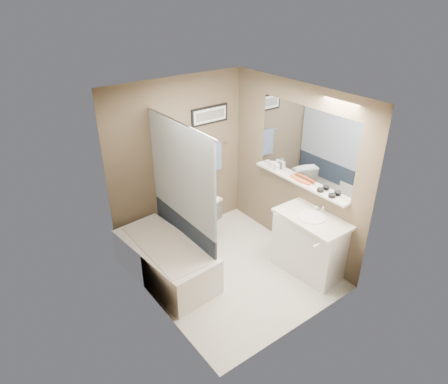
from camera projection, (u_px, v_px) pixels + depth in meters
ground at (231, 270)px, 5.45m from camera, size 2.50×2.50×0.00m
ceiling at (232, 97)px, 4.33m from camera, size 2.20×2.50×0.04m
wall_back at (179, 161)px, 5.76m from camera, size 2.20×0.04×2.40m
wall_front at (306, 239)px, 4.02m from camera, size 2.20×0.04×2.40m
wall_left at (152, 221)px, 4.32m from camera, size 0.04×2.50×2.40m
wall_right at (294, 171)px, 5.46m from camera, size 0.04×2.50×2.40m
tile_surround at (133, 218)px, 4.76m from camera, size 0.02×1.55×2.00m
curtain_rod at (178, 122)px, 4.63m from camera, size 0.02×1.55×0.02m
curtain_upper at (181, 173)px, 4.94m from camera, size 0.03×1.45×1.28m
curtain_lower at (184, 228)px, 5.32m from camera, size 0.03×1.45×0.36m
mirror at (305, 145)px, 5.16m from camera, size 0.02×1.60×1.00m
shelf at (299, 182)px, 5.38m from camera, size 0.12×1.60×0.03m
towel_bar at (211, 146)px, 5.99m from camera, size 0.60×0.02×0.02m
towel at (212, 158)px, 6.06m from camera, size 0.34×0.05×0.44m
art_frame at (210, 115)px, 5.78m from camera, size 0.62×0.02×0.26m
art_mat at (210, 115)px, 5.77m from camera, size 0.56×0.00×0.20m
art_image at (210, 115)px, 5.76m from camera, size 0.50×0.00×0.13m
door at (339, 237)px, 4.39m from camera, size 0.80×0.02×2.00m
door_handle at (316, 246)px, 4.26m from camera, size 0.10×0.02×0.02m
bathtub at (166, 261)px, 5.24m from camera, size 0.83×1.56×0.50m
tub_rim at (164, 245)px, 5.12m from camera, size 0.56×1.36×0.02m
toilet at (194, 218)px, 5.93m from camera, size 0.63×0.84×0.76m
vanity at (310, 245)px, 5.28m from camera, size 0.59×0.95×0.80m
countertop at (312, 219)px, 5.08m from camera, size 0.54×0.96×0.04m
sink_basin at (312, 217)px, 5.06m from camera, size 0.34×0.34×0.01m
faucet_spout at (323, 209)px, 5.15m from camera, size 0.02×0.02×0.10m
faucet_knob at (317, 208)px, 5.23m from camera, size 0.05×0.05×0.05m
candle_bowl_near at (332, 196)px, 4.96m from camera, size 0.09×0.09×0.04m
candle_bowl_far at (320, 190)px, 5.10m from camera, size 0.09×0.09×0.04m
hair_brush_front at (303, 182)px, 5.30m from camera, size 0.07×0.22×0.04m
hair_brush_back at (296, 178)px, 5.39m from camera, size 0.05×0.22×0.04m
pink_comb at (291, 177)px, 5.47m from camera, size 0.04×0.16×0.01m
glass_jar at (273, 165)px, 5.71m from camera, size 0.08×0.08×0.10m
soap_bottle at (276, 165)px, 5.65m from camera, size 0.07×0.07×0.15m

